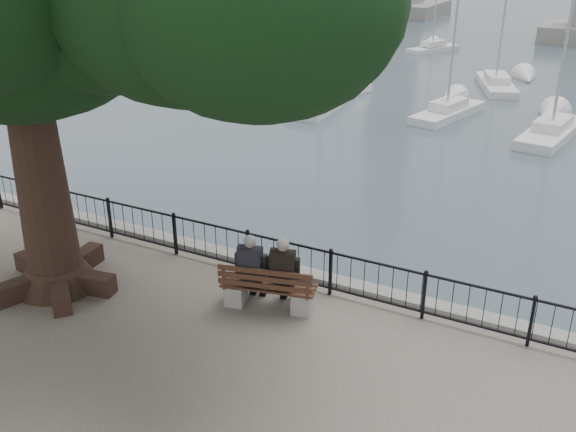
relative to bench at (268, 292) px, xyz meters
The scene contains 11 objects.
harbor 1.80m from the bench, 94.09° to the left, with size 260.00×260.00×1.20m.
railing 1.10m from the bench, 95.98° to the left, with size 22.06×0.06×1.00m.
bench is the anchor object (origin of this frame).
person_left 0.53m from the bench, behind, with size 0.58×0.87×1.61m.
person_right 0.51m from the bench, 32.97° to the left, with size 0.58×0.87×1.61m.
sailboat_a 20.56m from the bench, 111.67° to the left, with size 2.00×5.82×11.34m.
sailboat_b 20.39m from the bench, 94.49° to the left, with size 2.52×5.29×11.95m.
sailboat_e 34.59m from the bench, 110.56° to the left, with size 1.61×5.74×13.62m.
sailboat_f 27.65m from the bench, 91.66° to the left, with size 3.40×5.80×11.27m.
sailboat_h 38.95m from the bench, 101.03° to the left, with size 3.10×4.72×10.49m.
sailboat_i 19.30m from the bench, 80.39° to the left, with size 2.36×5.82×11.12m.
Camera 1 is at (5.68, -8.31, 6.97)m, focal length 40.00 mm.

